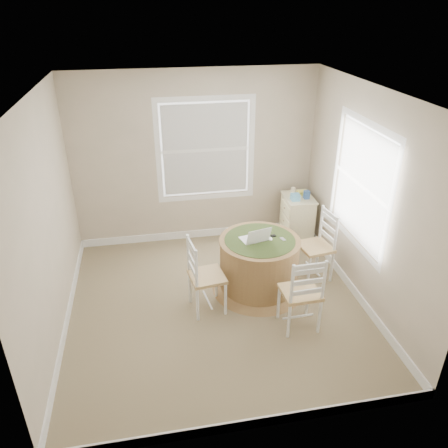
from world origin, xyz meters
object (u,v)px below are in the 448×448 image
object	(u,v)px
chair_right	(315,247)
corner_chest	(297,219)
laptop	(255,238)
round_table	(259,262)
chair_near	(300,292)
chair_left	(207,276)

from	to	relation	value
chair_right	corner_chest	xyz separation A→B (m)	(0.09, 1.00, -0.10)
chair_right	laptop	size ratio (longest dim) A/B	2.52
chair_right	corner_chest	bearing A→B (deg)	165.91
round_table	corner_chest	xyz separation A→B (m)	(0.90, 1.12, -0.02)
corner_chest	chair_near	bearing A→B (deg)	-106.66
chair_left	laptop	size ratio (longest dim) A/B	2.52
round_table	chair_right	xyz separation A→B (m)	(0.81, 0.13, 0.07)
round_table	laptop	distance (m)	0.37
corner_chest	chair_right	bearing A→B (deg)	-93.91
round_table	chair_near	world-z (taller)	chair_near
chair_left	chair_near	distance (m)	1.11
chair_right	laptop	xyz separation A→B (m)	(-0.87, -0.13, 0.29)
chair_left	chair_near	size ratio (longest dim) A/B	1.00
round_table	corner_chest	world-z (taller)	corner_chest
chair_left	chair_near	world-z (taller)	same
round_table	laptop	world-z (taller)	laptop
round_table	chair_right	size ratio (longest dim) A/B	1.27
corner_chest	round_table	bearing A→B (deg)	-127.32
round_table	corner_chest	distance (m)	1.44
chair_near	chair_right	size ratio (longest dim) A/B	1.00
round_table	chair_right	distance (m)	0.82
round_table	chair_near	distance (m)	0.85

